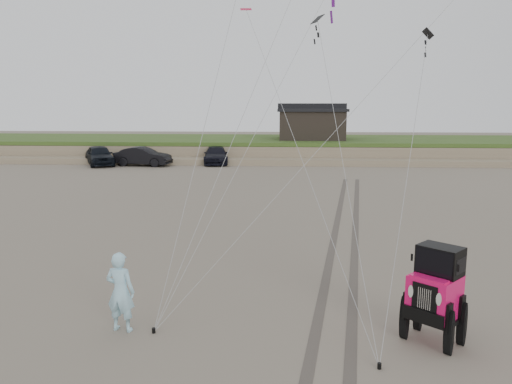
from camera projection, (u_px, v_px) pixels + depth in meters
The scene contains 11 objects.
ground at pixel (296, 326), 11.51m from camera, with size 160.00×160.00×0.00m, color #6B6054.
dune_ridge at pixel (290, 148), 48.21m from camera, with size 160.00×14.25×1.73m.
cabin at pixel (312, 123), 47.17m from camera, with size 6.40×5.40×3.35m.
truck_a at pixel (99, 155), 41.35m from camera, with size 1.94×4.82×1.64m, color black.
truck_b at pixel (143, 157), 40.94m from camera, with size 1.62×4.65×1.53m, color black.
truck_c at pixel (216, 155), 42.39m from camera, with size 2.01×4.93×1.43m, color black.
jeep at pixel (434, 305), 10.59m from camera, with size 1.95×4.53×1.69m, color #EA0F5D, non-canonical shape.
man at pixel (121, 292), 11.14m from camera, with size 0.67×0.44×1.83m, color #94D5E5.
stake_main at pixel (154, 330), 11.15m from camera, with size 0.08×0.08×0.12m, color black.
stake_aux at pixel (379, 366), 9.64m from camera, with size 0.08×0.08×0.12m, color black.
tire_tracks at pixel (345, 236), 19.24m from camera, with size 5.22×29.74×0.01m.
Camera 1 is at (-0.24, -10.82, 5.06)m, focal length 35.00 mm.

